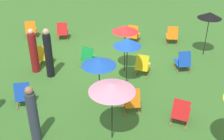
{
  "coord_description": "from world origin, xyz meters",
  "views": [
    {
      "loc": [
        -1.09,
        10.14,
        5.68
      ],
      "look_at": [
        0.0,
        1.2,
        0.5
      ],
      "focal_mm": 46.58,
      "sensor_mm": 36.0,
      "label": 1
    }
  ],
  "objects_px": {
    "deckchair_2": "(131,100)",
    "umbrella_5": "(125,29)",
    "person_3": "(33,116)",
    "deckchair_3": "(183,62)",
    "deckchair_14": "(23,94)",
    "person_2": "(48,54)",
    "deckchair_8": "(63,31)",
    "deckchair_7": "(143,65)",
    "deckchair_10": "(45,56)",
    "person_1": "(34,52)",
    "umbrella_0": "(127,42)",
    "deckchair_1": "(31,30)",
    "deckchair_12": "(89,57)",
    "deckchair_5": "(172,35)",
    "deckchair_13": "(181,112)",
    "umbrella_4": "(99,62)",
    "deckchair_6": "(133,34)",
    "umbrella_1": "(112,87)",
    "umbrella_2": "(210,15)"
  },
  "relations": [
    {
      "from": "deckchair_3",
      "to": "person_1",
      "type": "relative_size",
      "value": 0.49
    },
    {
      "from": "umbrella_5",
      "to": "person_2",
      "type": "relative_size",
      "value": 0.98
    },
    {
      "from": "deckchair_3",
      "to": "deckchair_7",
      "type": "xyz_separation_m",
      "value": [
        1.54,
        0.49,
        0.0
      ]
    },
    {
      "from": "deckchair_5",
      "to": "deckchair_8",
      "type": "bearing_deg",
      "value": -1.52
    },
    {
      "from": "deckchair_8",
      "to": "umbrella_5",
      "type": "relative_size",
      "value": 0.45
    },
    {
      "from": "deckchair_2",
      "to": "umbrella_0",
      "type": "height_order",
      "value": "umbrella_0"
    },
    {
      "from": "deckchair_2",
      "to": "deckchair_6",
      "type": "xyz_separation_m",
      "value": [
        0.23,
        -5.25,
        0.0
      ]
    },
    {
      "from": "deckchair_5",
      "to": "person_2",
      "type": "height_order",
      "value": "person_2"
    },
    {
      "from": "deckchair_1",
      "to": "person_1",
      "type": "distance_m",
      "value": 3.51
    },
    {
      "from": "deckchair_6",
      "to": "person_1",
      "type": "bearing_deg",
      "value": 56.12
    },
    {
      "from": "deckchair_6",
      "to": "deckchair_13",
      "type": "height_order",
      "value": "same"
    },
    {
      "from": "deckchair_5",
      "to": "umbrella_0",
      "type": "bearing_deg",
      "value": 61.43
    },
    {
      "from": "deckchair_3",
      "to": "umbrella_4",
      "type": "relative_size",
      "value": 0.51
    },
    {
      "from": "deckchair_10",
      "to": "umbrella_0",
      "type": "bearing_deg",
      "value": 147.91
    },
    {
      "from": "deckchair_6",
      "to": "deckchair_14",
      "type": "xyz_separation_m",
      "value": [
        3.24,
        5.33,
        0.0
      ]
    },
    {
      "from": "deckchair_7",
      "to": "deckchair_12",
      "type": "xyz_separation_m",
      "value": [
        2.15,
        -0.41,
        0.0
      ]
    },
    {
      "from": "deckchair_1",
      "to": "umbrella_1",
      "type": "relative_size",
      "value": 0.48
    },
    {
      "from": "deckchair_10",
      "to": "person_1",
      "type": "xyz_separation_m",
      "value": [
        0.19,
        0.61,
        0.46
      ]
    },
    {
      "from": "deckchair_5",
      "to": "deckchair_13",
      "type": "relative_size",
      "value": 0.97
    },
    {
      "from": "deckchair_12",
      "to": "person_2",
      "type": "bearing_deg",
      "value": 54.21
    },
    {
      "from": "deckchair_3",
      "to": "deckchair_14",
      "type": "height_order",
      "value": "same"
    },
    {
      "from": "deckchair_1",
      "to": "person_2",
      "type": "xyz_separation_m",
      "value": [
        -2.05,
        3.49,
        0.55
      ]
    },
    {
      "from": "deckchair_1",
      "to": "deckchair_3",
      "type": "height_order",
      "value": "same"
    },
    {
      "from": "umbrella_2",
      "to": "person_3",
      "type": "xyz_separation_m",
      "value": [
        5.35,
        5.87,
        -0.94
      ]
    },
    {
      "from": "deckchair_14",
      "to": "person_1",
      "type": "height_order",
      "value": "person_1"
    },
    {
      "from": "deckchair_6",
      "to": "person_3",
      "type": "bearing_deg",
      "value": 85.96
    },
    {
      "from": "deckchair_2",
      "to": "person_1",
      "type": "relative_size",
      "value": 0.49
    },
    {
      "from": "deckchair_14",
      "to": "deckchair_12",
      "type": "bearing_deg",
      "value": -137.01
    },
    {
      "from": "deckchair_1",
      "to": "deckchair_3",
      "type": "relative_size",
      "value": 1.0
    },
    {
      "from": "person_3",
      "to": "deckchair_3",
      "type": "bearing_deg",
      "value": -54.49
    },
    {
      "from": "deckchair_14",
      "to": "umbrella_0",
      "type": "bearing_deg",
      "value": -170.33
    },
    {
      "from": "person_1",
      "to": "deckchair_2",
      "type": "bearing_deg",
      "value": -64.33
    },
    {
      "from": "deckchair_10",
      "to": "umbrella_0",
      "type": "xyz_separation_m",
      "value": [
        -3.37,
        1.09,
        1.26
      ]
    },
    {
      "from": "deckchair_3",
      "to": "deckchair_13",
      "type": "xyz_separation_m",
      "value": [
        0.33,
        3.19,
        0.0
      ]
    },
    {
      "from": "deckchair_13",
      "to": "deckchair_14",
      "type": "bearing_deg",
      "value": 12.48
    },
    {
      "from": "deckchair_13",
      "to": "umbrella_0",
      "type": "relative_size",
      "value": 0.49
    },
    {
      "from": "umbrella_1",
      "to": "umbrella_0",
      "type": "bearing_deg",
      "value": -93.58
    },
    {
      "from": "deckchair_2",
      "to": "umbrella_5",
      "type": "relative_size",
      "value": 0.46
    },
    {
      "from": "deckchair_3",
      "to": "umbrella_0",
      "type": "bearing_deg",
      "value": 15.35
    },
    {
      "from": "person_1",
      "to": "person_3",
      "type": "relative_size",
      "value": 1.01
    },
    {
      "from": "deckchair_14",
      "to": "umbrella_4",
      "type": "distance_m",
      "value": 2.72
    },
    {
      "from": "deckchair_13",
      "to": "person_1",
      "type": "bearing_deg",
      "value": -8.32
    },
    {
      "from": "umbrella_4",
      "to": "person_3",
      "type": "relative_size",
      "value": 0.97
    },
    {
      "from": "deckchair_14",
      "to": "umbrella_0",
      "type": "relative_size",
      "value": 0.49
    },
    {
      "from": "deckchair_2",
      "to": "umbrella_1",
      "type": "relative_size",
      "value": 0.48
    },
    {
      "from": "deckchair_14",
      "to": "person_2",
      "type": "distance_m",
      "value": 1.93
    },
    {
      "from": "deckchair_6",
      "to": "deckchair_10",
      "type": "relative_size",
      "value": 1.0
    },
    {
      "from": "deckchair_13",
      "to": "umbrella_4",
      "type": "bearing_deg",
      "value": 2.44
    },
    {
      "from": "deckchair_6",
      "to": "umbrella_4",
      "type": "distance_m",
      "value": 5.23
    },
    {
      "from": "deckchair_2",
      "to": "umbrella_4",
      "type": "distance_m",
      "value": 1.59
    }
  ]
}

